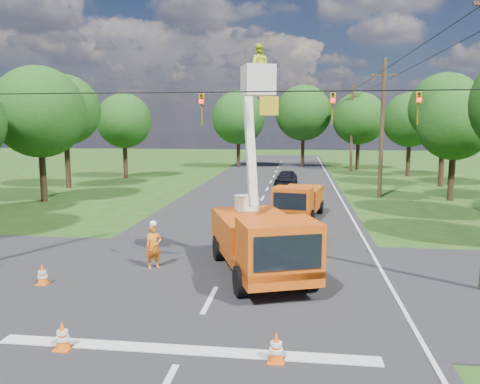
# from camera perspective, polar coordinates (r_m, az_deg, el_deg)

# --- Properties ---
(ground) EXTENTS (140.00, 140.00, 0.00)m
(ground) POSITION_cam_1_polar(r_m,az_deg,el_deg) (33.71, 2.75, -0.83)
(ground) COLOR #224314
(ground) RESTS_ON ground
(road_main) EXTENTS (12.00, 100.00, 0.06)m
(road_main) POSITION_cam_1_polar(r_m,az_deg,el_deg) (33.71, 2.75, -0.83)
(road_main) COLOR black
(road_main) RESTS_ON ground
(road_cross) EXTENTS (56.00, 10.00, 0.07)m
(road_cross) POSITION_cam_1_polar(r_m,az_deg,el_deg) (16.28, -2.34, -10.62)
(road_cross) COLOR black
(road_cross) RESTS_ON ground
(stop_bar) EXTENTS (9.00, 0.45, 0.02)m
(stop_bar) POSITION_cam_1_polar(r_m,az_deg,el_deg) (11.57, -6.85, -18.78)
(stop_bar) COLOR silver
(stop_bar) RESTS_ON ground
(edge_line) EXTENTS (0.12, 90.00, 0.02)m
(edge_line) POSITION_cam_1_polar(r_m,az_deg,el_deg) (33.74, 12.27, -0.99)
(edge_line) COLOR silver
(edge_line) RESTS_ON ground
(bucket_truck) EXTENTS (4.33, 6.79, 7.97)m
(bucket_truck) POSITION_cam_1_polar(r_m,az_deg,el_deg) (16.24, 2.56, -4.57)
(bucket_truck) COLOR #C03E0D
(bucket_truck) RESTS_ON ground
(second_truck) EXTENTS (2.95, 5.69, 2.03)m
(second_truck) POSITION_cam_1_polar(r_m,az_deg,el_deg) (26.42, 7.16, -1.04)
(second_truck) COLOR #C03E0D
(second_truck) RESTS_ON ground
(ground_worker) EXTENTS (0.72, 0.68, 1.66)m
(ground_worker) POSITION_cam_1_polar(r_m,az_deg,el_deg) (17.51, -10.47, -6.57)
(ground_worker) COLOR orange
(ground_worker) RESTS_ON ground
(distant_car) EXTENTS (2.12, 4.22, 1.38)m
(distant_car) POSITION_cam_1_polar(r_m,az_deg,el_deg) (41.05, 5.65, 1.72)
(distant_car) COLOR black
(distant_car) RESTS_ON ground
(traffic_cone_0) EXTENTS (0.38, 0.38, 0.71)m
(traffic_cone_0) POSITION_cam_1_polar(r_m,az_deg,el_deg) (12.15, -20.83, -16.05)
(traffic_cone_0) COLOR #FF610D
(traffic_cone_0) RESTS_ON ground
(traffic_cone_1) EXTENTS (0.38, 0.38, 0.71)m
(traffic_cone_1) POSITION_cam_1_polar(r_m,az_deg,el_deg) (10.92, 4.42, -18.37)
(traffic_cone_1) COLOR #FF610D
(traffic_cone_1) RESTS_ON ground
(traffic_cone_2) EXTENTS (0.38, 0.38, 0.71)m
(traffic_cone_2) POSITION_cam_1_polar(r_m,az_deg,el_deg) (20.99, 6.91, -5.36)
(traffic_cone_2) COLOR #FF610D
(traffic_cone_2) RESTS_ON ground
(traffic_cone_3) EXTENTS (0.38, 0.38, 0.71)m
(traffic_cone_3) POSITION_cam_1_polar(r_m,az_deg,el_deg) (23.61, 8.69, -3.88)
(traffic_cone_3) COLOR #FF610D
(traffic_cone_3) RESTS_ON ground
(traffic_cone_4) EXTENTS (0.38, 0.38, 0.71)m
(traffic_cone_4) POSITION_cam_1_polar(r_m,az_deg,el_deg) (16.93, -22.95, -9.25)
(traffic_cone_4) COLOR #FF610D
(traffic_cone_4) RESTS_ON ground
(traffic_cone_7) EXTENTS (0.38, 0.38, 0.71)m
(traffic_cone_7) POSITION_cam_1_polar(r_m,az_deg,el_deg) (30.73, 8.02, -1.09)
(traffic_cone_7) COLOR #FF610D
(traffic_cone_7) RESTS_ON ground
(pole_right_mid) EXTENTS (1.80, 0.30, 10.00)m
(pole_right_mid) POSITION_cam_1_polar(r_m,az_deg,el_deg) (35.69, 16.92, 7.56)
(pole_right_mid) COLOR #4C3823
(pole_right_mid) RESTS_ON ground
(pole_right_far) EXTENTS (1.80, 0.30, 10.00)m
(pole_right_far) POSITION_cam_1_polar(r_m,az_deg,el_deg) (55.52, 13.48, 7.75)
(pole_right_far) COLOR #4C3823
(pole_right_far) RESTS_ON ground
(signal_span) EXTENTS (18.00, 0.29, 1.07)m
(signal_span) POSITION_cam_1_polar(r_m,az_deg,el_deg) (15.21, 5.97, 10.53)
(signal_span) COLOR black
(signal_span) RESTS_ON ground
(tree_left_d) EXTENTS (6.20, 6.20, 9.24)m
(tree_left_d) POSITION_cam_1_polar(r_m,az_deg,el_deg) (34.96, -23.27, 8.93)
(tree_left_d) COLOR #382616
(tree_left_d) RESTS_ON ground
(tree_left_e) EXTENTS (5.80, 5.80, 9.41)m
(tree_left_e) POSITION_cam_1_polar(r_m,az_deg,el_deg) (41.97, -20.56, 9.32)
(tree_left_e) COLOR #382616
(tree_left_e) RESTS_ON ground
(tree_left_f) EXTENTS (5.40, 5.40, 8.40)m
(tree_left_f) POSITION_cam_1_polar(r_m,az_deg,el_deg) (48.43, -13.95, 8.41)
(tree_left_f) COLOR #382616
(tree_left_f) RESTS_ON ground
(tree_right_c) EXTENTS (5.00, 5.00, 7.83)m
(tree_right_c) POSITION_cam_1_polar(r_m,az_deg,el_deg) (35.81, 24.70, 7.51)
(tree_right_c) COLOR #382616
(tree_right_c) RESTS_ON ground
(tree_right_d) EXTENTS (6.00, 6.00, 9.70)m
(tree_right_d) POSITION_cam_1_polar(r_m,az_deg,el_deg) (43.96, 23.70, 9.32)
(tree_right_d) COLOR #382616
(tree_right_d) RESTS_ON ground
(tree_right_e) EXTENTS (5.60, 5.60, 8.63)m
(tree_right_e) POSITION_cam_1_polar(r_m,az_deg,el_deg) (51.44, 20.04, 8.27)
(tree_right_e) COLOR #382616
(tree_right_e) RESTS_ON ground
(tree_far_a) EXTENTS (6.60, 6.60, 9.50)m
(tree_far_a) POSITION_cam_1_polar(r_m,az_deg,el_deg) (58.70, -0.19, 9.04)
(tree_far_a) COLOR #382616
(tree_far_a) RESTS_ON ground
(tree_far_b) EXTENTS (7.00, 7.00, 10.32)m
(tree_far_b) POSITION_cam_1_polar(r_m,az_deg,el_deg) (60.22, 7.74, 9.53)
(tree_far_b) COLOR #382616
(tree_far_b) RESTS_ON ground
(tree_far_c) EXTENTS (6.20, 6.20, 9.18)m
(tree_far_c) POSITION_cam_1_polar(r_m,az_deg,el_deg) (57.62, 14.29, 8.68)
(tree_far_c) COLOR #382616
(tree_far_c) RESTS_ON ground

